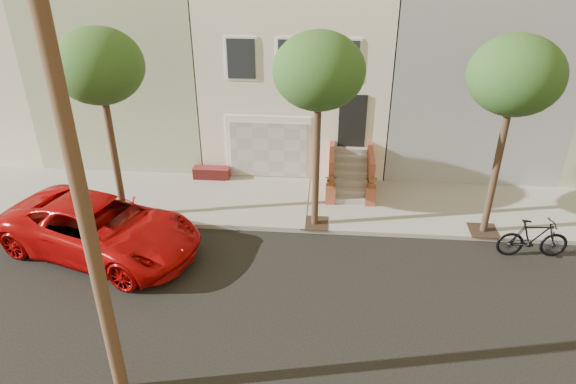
{
  "coord_description": "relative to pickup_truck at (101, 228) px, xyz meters",
  "views": [
    {
      "loc": [
        1.33,
        -11.02,
        9.48
      ],
      "look_at": [
        0.18,
        3.0,
        1.79
      ],
      "focal_mm": 32.83,
      "sensor_mm": 36.0,
      "label": 1
    }
  ],
  "objects": [
    {
      "name": "house_row",
      "position": [
        5.44,
        9.23,
        2.78
      ],
      "size": [
        33.1,
        11.7,
        7.0
      ],
      "color": "silver",
      "rests_on": "sidewalk"
    },
    {
      "name": "sidewalk",
      "position": [
        5.44,
        3.39,
        -0.79
      ],
      "size": [
        40.0,
        3.7,
        0.15
      ],
      "primitive_type": "cube",
      "color": "gray",
      "rests_on": "ground"
    },
    {
      "name": "pickup_truck",
      "position": [
        0.0,
        0.0,
        0.0
      ],
      "size": [
        6.81,
        4.64,
        1.73
      ],
      "primitive_type": "imported",
      "rotation": [
        0.0,
        0.0,
        1.26
      ],
      "color": "#AF0809",
      "rests_on": "ground"
    },
    {
      "name": "tree_mid",
      "position": [
        6.44,
        1.94,
        4.39
      ],
      "size": [
        2.7,
        2.57,
        6.3
      ],
      "color": "#2D2116",
      "rests_on": "sidewalk"
    },
    {
      "name": "tree_left",
      "position": [
        -0.06,
        1.94,
        4.39
      ],
      "size": [
        2.7,
        2.57,
        6.3
      ],
      "color": "#2D2116",
      "rests_on": "sidewalk"
    },
    {
      "name": "ground",
      "position": [
        5.44,
        -1.96,
        -0.87
      ],
      "size": [
        90.0,
        90.0,
        0.0
      ],
      "primitive_type": "plane",
      "color": "black",
      "rests_on": "ground"
    },
    {
      "name": "motorcycle",
      "position": [
        13.07,
        0.83,
        -0.22
      ],
      "size": [
        2.16,
        0.7,
        1.28
      ],
      "primitive_type": "imported",
      "rotation": [
        0.0,
        0.0,
        1.62
      ],
      "color": "black",
      "rests_on": "ground"
    },
    {
      "name": "tree_right",
      "position": [
        11.94,
        1.94,
        4.39
      ],
      "size": [
        2.7,
        2.57,
        6.3
      ],
      "color": "#2D2116",
      "rests_on": "sidewalk"
    }
  ]
}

